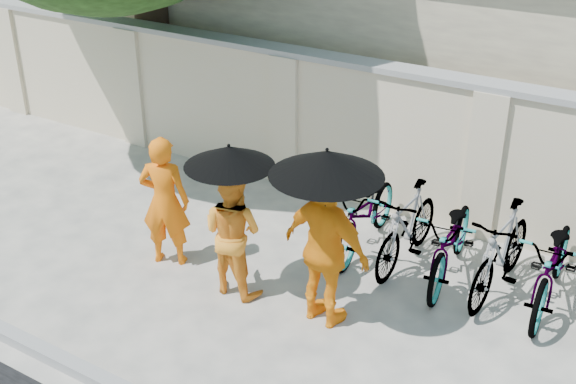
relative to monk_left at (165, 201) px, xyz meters
The scene contains 13 objects.
ground 1.42m from the monk_left, 21.49° to the right, with size 80.00×80.00×0.00m, color beige.
compound_wall 3.47m from the monk_left, 53.47° to the left, with size 20.00×0.30×2.00m, color beige.
building_behind 7.30m from the monk_left, 65.06° to the left, with size 14.00×6.00×3.20m, color beige.
monk_left is the anchor object (origin of this frame).
monk_center 1.07m from the monk_left, ahead, with size 0.75×0.58×1.54m, color orange.
parasol_center 1.45m from the monk_left, ahead, with size 0.99×0.99×0.99m.
monk_right 2.26m from the monk_left, ahead, with size 1.06×0.44×1.81m, color orange.
parasol_right 2.54m from the monk_left, ahead, with size 1.16×1.16×1.05m.
bike_0 2.53m from the monk_left, 39.09° to the left, with size 0.66×1.90×1.00m, color gray.
bike_1 2.97m from the monk_left, 31.05° to the left, with size 0.48×1.70×1.02m, color gray.
bike_2 3.47m from the monk_left, 25.80° to the left, with size 0.66×1.89×0.99m, color gray.
bike_3 4.00m from the monk_left, 22.17° to the left, with size 0.50×1.78×1.07m, color gray.
bike_4 4.57m from the monk_left, 20.22° to the left, with size 0.68×1.95×1.03m, color gray.
Camera 1 is at (4.29, -5.37, 4.85)m, focal length 45.00 mm.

